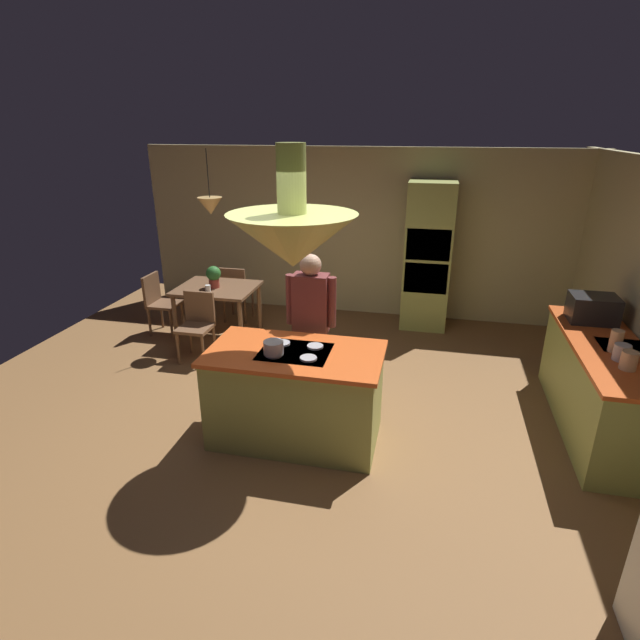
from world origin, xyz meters
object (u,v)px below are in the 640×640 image
object	(u,v)px
oven_tower	(428,257)
canister_flour	(629,361)
cup_on_table	(208,288)
cooking_pot_on_cooktop	(273,348)
dining_table	(217,294)
person_at_island	(311,320)
canister_sugar	(622,352)
chair_by_back_wall	(236,290)
potted_plant_on_table	(214,276)
chair_facing_island	(197,321)
microwave_on_counter	(593,308)
kitchen_island	(296,395)
canister_tea	(616,341)
chair_at_corner	(159,300)

from	to	relation	value
oven_tower	canister_flour	size ratio (longest dim) A/B	13.20
cup_on_table	cooking_pot_on_cooktop	distance (m)	2.56
dining_table	person_at_island	bearing A→B (deg)	-39.44
canister_sugar	dining_table	bearing A→B (deg)	160.16
chair_by_back_wall	potted_plant_on_table	distance (m)	0.81
chair_facing_island	microwave_on_counter	distance (m)	4.57
kitchen_island	dining_table	world-z (taller)	kitchen_island
canister_tea	chair_facing_island	bearing A→B (deg)	170.00
kitchen_island	canister_sugar	xyz separation A→B (m)	(2.84, 0.46, 0.52)
kitchen_island	chair_facing_island	xyz separation A→B (m)	(-1.70, 1.44, 0.04)
chair_at_corner	cooking_pot_on_cooktop	distance (m)	3.35
chair_facing_island	oven_tower	bearing A→B (deg)	32.74
chair_by_back_wall	person_at_island	bearing A→B (deg)	129.47
chair_by_back_wall	chair_at_corner	bearing A→B (deg)	35.85
chair_by_back_wall	potted_plant_on_table	size ratio (longest dim) A/B	2.90
kitchen_island	canister_flour	distance (m)	2.90
oven_tower	canister_sugar	distance (m)	3.28
chair_by_back_wall	canister_flour	size ratio (longest dim) A/B	5.41
potted_plant_on_table	microwave_on_counter	xyz separation A→B (m)	(4.56, -0.65, 0.12)
kitchen_island	person_at_island	size ratio (longest dim) A/B	0.98
cooking_pot_on_cooktop	potted_plant_on_table	bearing A→B (deg)	125.32
person_at_island	microwave_on_counter	bearing A→B (deg)	13.73
chair_facing_island	canister_tea	distance (m)	4.64
oven_tower	chair_facing_island	distance (m)	3.38
oven_tower	microwave_on_counter	size ratio (longest dim) A/B	4.62
canister_flour	oven_tower	bearing A→B (deg)	120.44
person_at_island	canister_sugar	distance (m)	2.88
person_at_island	potted_plant_on_table	bearing A→B (deg)	141.49
canister_tea	oven_tower	bearing A→B (deg)	123.78
oven_tower	chair_by_back_wall	size ratio (longest dim) A/B	2.44
cup_on_table	canister_tea	bearing A→B (deg)	-15.19
chair_facing_island	chair_at_corner	bearing A→B (deg)	144.15
canister_tea	microwave_on_counter	size ratio (longest dim) A/B	0.45
canister_flour	cooking_pot_on_cooktop	world-z (taller)	canister_flour
canister_flour	chair_by_back_wall	bearing A→B (deg)	151.41
chair_at_corner	dining_table	bearing A→B (deg)	-90.00
dining_table	canister_tea	size ratio (longest dim) A/B	5.10
microwave_on_counter	potted_plant_on_table	bearing A→B (deg)	171.90
canister_tea	microwave_on_counter	bearing A→B (deg)	90.00
kitchen_island	chair_at_corner	xyz separation A→B (m)	(-2.61, 2.10, 0.04)
kitchen_island	chair_by_back_wall	bearing A→B (deg)	121.66
canister_tea	dining_table	bearing A→B (deg)	162.20
dining_table	person_at_island	size ratio (longest dim) A/B	0.64
chair_by_back_wall	chair_at_corner	world-z (taller)	same
chair_by_back_wall	potted_plant_on_table	xyz separation A→B (m)	(-0.02, -0.69, 0.42)
chair_by_back_wall	microwave_on_counter	xyz separation A→B (m)	(4.54, -1.34, 0.55)
oven_tower	canister_flour	bearing A→B (deg)	-59.56
dining_table	canister_tea	distance (m)	4.78
dining_table	cooking_pot_on_cooktop	bearing A→B (deg)	-55.37
cup_on_table	microwave_on_counter	distance (m)	4.60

